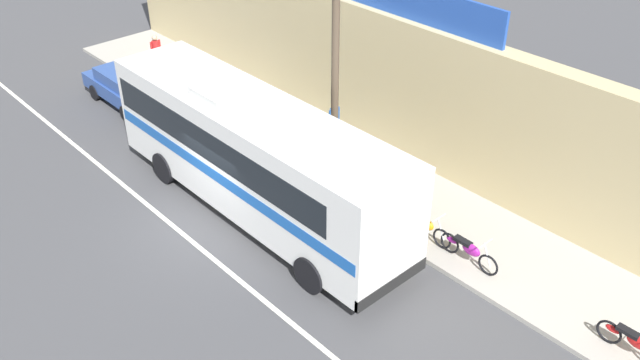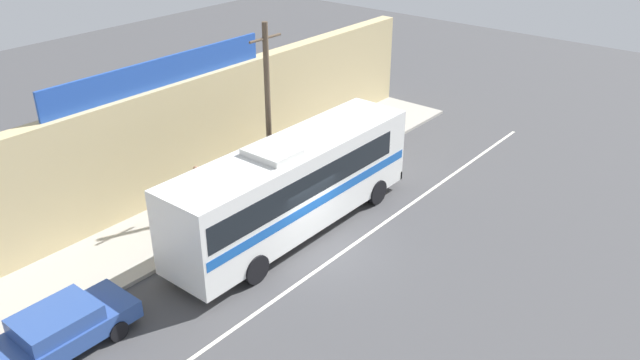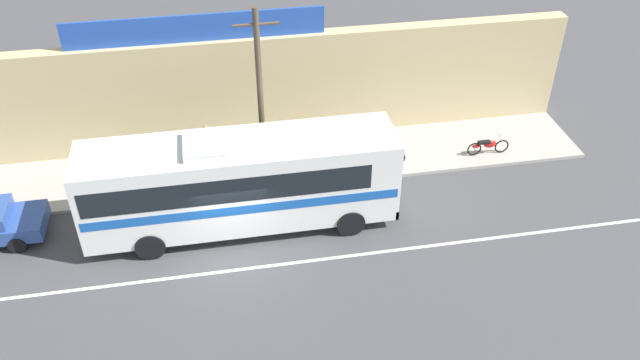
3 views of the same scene
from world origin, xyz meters
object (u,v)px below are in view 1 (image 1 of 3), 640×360
Objects in this scene: parked_car at (128,86)px; motorcycle_black at (423,224)px; intercity_bus at (253,151)px; pedestrian_by_curb at (156,51)px; pedestrian_far_right at (417,183)px; motorcycle_blue at (468,250)px; motorcycle_green at (634,342)px; pedestrian_near_shop at (334,121)px; utility_pole at (335,83)px.

parked_car is 2.16× the size of motorcycle_black.
pedestrian_by_curb is at bearing 164.19° from intercity_bus.
pedestrian_far_right is (12.57, 2.53, 0.41)m from parked_car.
motorcycle_blue is 0.96× the size of motorcycle_black.
pedestrian_far_right reaches higher than motorcycle_blue.
motorcycle_blue is (15.07, 1.76, -0.17)m from parked_car.
motorcycle_green is at bearing 0.96° from motorcycle_black.
pedestrian_near_shop is (8.08, 3.44, 0.39)m from parked_car.
pedestrian_far_right reaches higher than pedestrian_by_curb.
intercity_bus is 1.51× the size of utility_pole.
intercity_bus is 3.09m from utility_pole.
parked_car is 10.79m from utility_pole.
motorcycle_blue is 7.22m from pedestrian_near_shop.
utility_pole is 3.82m from pedestrian_far_right.
pedestrian_far_right is (-2.50, 0.77, 0.58)m from motorcycle_blue.
motorcycle_green is 21.07m from pedestrian_by_curb.
motorcycle_green is 1.08× the size of pedestrian_near_shop.
intercity_bus is 11.00m from motorcycle_green.
parked_car is at bearing 174.99° from intercity_bus.
intercity_bus is 6.49× the size of pedestrian_near_shop.
motorcycle_black is at bearing 6.11° from utility_pole.
motorcycle_blue and motorcycle_green have the same top height.
motorcycle_green is at bearing 5.39° from parked_car.
pedestrian_near_shop is at bearing 103.43° from intercity_bus.
intercity_bus is at bearing -117.08° from utility_pole.
utility_pole is 10.03m from motorcycle_green.
intercity_bus is at bearing -149.99° from motorcycle_black.
motorcycle_black is 1.16× the size of pedestrian_near_shop.
motorcycle_blue is 16.49m from pedestrian_by_curb.
pedestrian_near_shop is (-11.58, 1.59, 0.56)m from motorcycle_green.
utility_pole reaches higher than motorcycle_blue.
pedestrian_near_shop is at bearing 172.20° from motorcycle_green.
pedestrian_near_shop reaches higher than motorcycle_green.
motorcycle_black is at bearing 7.39° from parked_car.
motorcycle_black is at bearing -40.03° from pedestrian_far_right.
pedestrian_by_curb is at bearing 178.37° from motorcycle_black.
pedestrian_far_right is at bearing 139.97° from motorcycle_black.
motorcycle_blue is at bearing -1.44° from pedestrian_by_curb.
pedestrian_by_curb reaches higher than motorcycle_black.
intercity_bus reaches higher than pedestrian_by_curb.
pedestrian_near_shop reaches higher than motorcycle_blue.
motorcycle_blue is at bearing 6.66° from parked_car.
pedestrian_near_shop reaches higher than parked_car.
pedestrian_far_right reaches higher than parked_car.
pedestrian_near_shop is at bearing 166.51° from motorcycle_blue.
motorcycle_black is at bearing 30.01° from intercity_bus.
intercity_bus is at bearing -5.01° from parked_car.
pedestrian_by_curb reaches higher than parked_car.
intercity_bus is 2.60× the size of parked_car.
utility_pole is at bearing -3.82° from pedestrian_by_curb.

